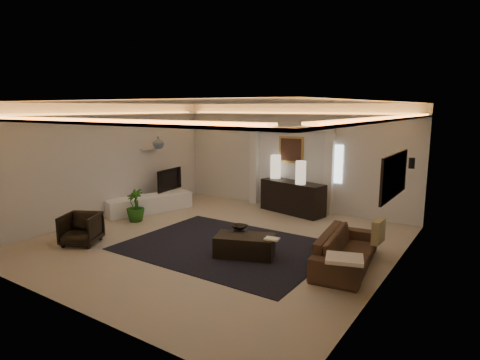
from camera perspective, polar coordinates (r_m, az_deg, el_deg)
The scene contains 33 objects.
floor at distance 8.72m, azimuth -3.32°, elevation -8.57°, with size 7.00×7.00×0.00m, color tan.
ceiling at distance 8.25m, azimuth -3.53°, elevation 10.86°, with size 7.00×7.00×0.00m, color white.
wall_back at distance 11.32m, azimuth 7.31°, elevation 3.28°, with size 7.00×7.00×0.00m, color silver.
wall_front at distance 6.01m, azimuth -23.97°, elevation -3.76°, with size 7.00×7.00×0.00m, color silver.
wall_left at distance 10.82m, azimuth -18.42°, elevation 2.51°, with size 7.00×7.00×0.00m, color silver.
wall_right at distance 6.88m, azimuth 20.57°, elevation -1.82°, with size 7.00×7.00×0.00m, color silver.
cove_soffit at distance 8.25m, azimuth -3.51°, elevation 8.91°, with size 7.00×7.00×0.04m, color silver.
daylight_slit at distance 10.79m, azimuth 13.68°, elevation 2.19°, with size 0.25×0.03×1.00m, color white.
area_rug at distance 8.34m, azimuth -1.92°, elevation -9.41°, with size 4.00×3.00×0.01m, color black.
pilaster_left at distance 11.84m, azimuth 2.06°, elevation 1.95°, with size 0.22×0.20×2.20m, color silver.
pilaster_right at distance 10.83m, azimuth 12.49°, elevation 0.93°, with size 0.22×0.20×2.20m, color silver.
alcove_header at distance 11.17m, azimuth 7.17°, elevation 7.31°, with size 2.52×0.20×0.12m, color silver.
painting_frame at distance 11.28m, azimuth 7.26°, elevation 4.27°, with size 0.74×0.04×0.74m, color tan.
painting_canvas at distance 11.25m, azimuth 7.21°, elevation 4.26°, with size 0.62×0.02×0.62m, color #4C2D1E.
art_panel_frame at distance 7.13m, azimuth 21.02°, elevation 0.60°, with size 0.04×1.64×0.74m, color black.
art_panel_gold at distance 7.14m, azimuth 20.82°, elevation 0.62°, with size 0.02×1.50×0.62m, color tan.
wall_sconce at distance 9.00m, azimuth 23.15°, elevation 2.21°, with size 0.12×0.12×0.22m, color black.
wall_niche at distance 11.66m, azimuth -12.87°, elevation 4.29°, with size 0.10×0.55×0.04m, color silver.
console at distance 10.92m, azimuth 7.43°, elevation -2.58°, with size 1.81×0.56×0.90m, color black.
lamp_left at distance 11.32m, azimuth 5.05°, elevation 1.48°, with size 0.29×0.29×0.65m, color #FFEBC6.
lamp_right at distance 10.50m, azimuth 8.58°, elevation 0.72°, with size 0.27×0.27×0.60m, color beige.
media_ledge at distance 11.25m, azimuth -12.72°, elevation -3.28°, with size 0.59×2.35×0.44m, color white.
tv at distance 11.83m, azimuth -10.37°, elevation 0.12°, with size 0.14×1.08×0.62m, color black.
figurine at distance 12.09m, azimuth -9.30°, elevation -0.21°, with size 0.16×0.16×0.42m, color black.
ginger_jar at distance 11.51m, azimuth -11.50°, elevation 5.21°, with size 0.32×0.32×0.33m, color #3A4B64.
plant at distance 10.37m, azimuth -14.61°, elevation -3.50°, with size 0.45×0.45×0.81m, color #235D16.
sofa at distance 7.53m, azimuth 14.77°, elevation -9.53°, with size 0.82×2.09×0.61m, color #432A22.
throw_blanket at distance 6.42m, azimuth 14.56°, elevation -10.73°, with size 0.55×0.45×0.06m, color white.
throw_pillow at distance 7.93m, azimuth 19.01°, elevation -6.90°, with size 0.13×0.44×0.44m, color tan.
coffee_table at distance 7.79m, azimuth 0.66°, elevation -9.30°, with size 1.11×0.60×0.41m, color black.
bowl at distance 8.11m, azimuth -0.07°, elevation -6.68°, with size 0.30×0.30×0.07m, color black.
magazine at distance 7.51m, azimuth 4.56°, elevation -8.32°, with size 0.26×0.19×0.03m, color #FFF7CE.
armchair at distance 9.03m, azimuth -21.58°, elevation -6.46°, with size 0.70×0.72×0.65m, color #2F281C.
Camera 1 is at (4.97, -6.58, 2.82)m, focal length 30.14 mm.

